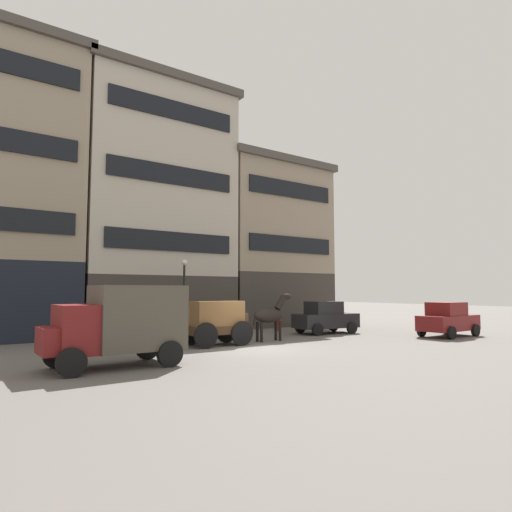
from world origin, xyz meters
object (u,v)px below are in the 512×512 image
Objects in this scene: delivery_truck_near at (120,322)px; fire_hydrant_curbside at (279,324)px; cargo_wagon at (218,320)px; streetlamp_curbside at (184,286)px; draft_horse at (270,315)px; sedan_dark at (325,317)px; pedestrian_officer at (92,325)px; sedan_light at (448,319)px.

delivery_truck_near is 5.27× the size of fire_hydrant_curbside.
streetlamp_curbside reaches higher than cargo_wagon.
fire_hydrant_curbside is (3.60, 3.92, -0.84)m from draft_horse.
delivery_truck_near reaches higher than sedan_dark.
streetlamp_curbside reaches higher than pedestrian_officer.
delivery_truck_near is 1.06× the size of streetlamp_curbside.
draft_horse is 1.31× the size of pedestrian_officer.
pedestrian_officer is (0.52, 5.29, -0.44)m from delivery_truck_near.
cargo_wagon is 5.38m from pedestrian_officer.
sedan_light is at bearing -2.55° from delivery_truck_near.
draft_horse reaches higher than pedestrian_officer.
draft_horse is 8.15m from pedestrian_officer.
sedan_dark is (13.20, 4.22, -0.51)m from delivery_truck_near.
streetlamp_curbside is (-2.70, 4.04, 1.40)m from draft_horse.
sedan_light is 2.08× the size of pedestrian_officer.
sedan_dark is 8.26m from streetlamp_curbside.
cargo_wagon is at bearing -171.04° from sedan_dark.
fire_hydrant_curbside is at bearing 115.35° from sedan_dark.
delivery_truck_near is at bearing -160.26° from draft_horse.
sedan_light reaches higher than pedestrian_officer.
cargo_wagon reaches higher than sedan_light.
sedan_dark is at bearing -4.80° from pedestrian_officer.
sedan_dark reaches higher than fire_hydrant_curbside.
delivery_truck_near is (-8.34, -2.99, 0.15)m from draft_horse.
streetlamp_curbside is at bearing 159.63° from sedan_dark.
draft_horse reaches higher than sedan_dark.
sedan_dark is 4.65× the size of fire_hydrant_curbside.
delivery_truck_near is at bearing -149.92° from fire_hydrant_curbside.
cargo_wagon is at bearing -93.51° from streetlamp_curbside.
delivery_truck_near is 13.87m from sedan_dark.
cargo_wagon reaches higher than pedestrian_officer.
cargo_wagon is at bearing 162.59° from sedan_light.
sedan_dark is at bearing -64.65° from fire_hydrant_curbside.
sedan_dark is 0.94× the size of streetlamp_curbside.
delivery_truck_near is 13.82m from fire_hydrant_curbside.
fire_hydrant_curbside is at bearing 30.91° from cargo_wagon.
delivery_truck_near is at bearing -95.62° from pedestrian_officer.
draft_horse is 8.86m from delivery_truck_near.
delivery_truck_near is at bearing -150.95° from cargo_wagon.
delivery_truck_near reaches higher than cargo_wagon.
draft_horse is 0.57× the size of streetlamp_curbside.
pedestrian_officer is at bearing 160.24° from sedan_light.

